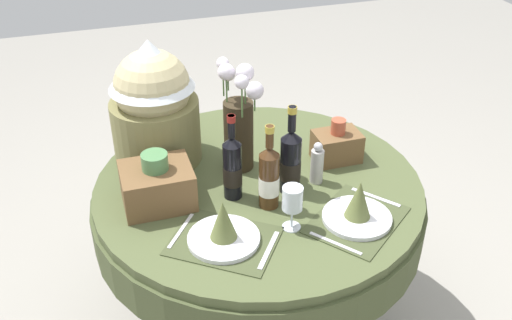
# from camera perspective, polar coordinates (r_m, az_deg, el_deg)

# --- Properties ---
(ground) EXTENTS (8.00, 8.00, 0.00)m
(ground) POSITION_cam_1_polar(r_m,az_deg,el_deg) (2.71, 0.20, -14.95)
(ground) COLOR #9E998E
(dining_table) EXTENTS (1.26, 1.26, 0.73)m
(dining_table) POSITION_cam_1_polar(r_m,az_deg,el_deg) (2.30, 0.23, -4.75)
(dining_table) COLOR #4C5633
(dining_table) RESTS_ON ground
(place_setting_left) EXTENTS (0.43, 0.41, 0.16)m
(place_setting_left) POSITION_cam_1_polar(r_m,az_deg,el_deg) (1.92, -3.18, -6.83)
(place_setting_left) COLOR #41492B
(place_setting_left) RESTS_ON dining_table
(place_setting_right) EXTENTS (0.43, 0.41, 0.16)m
(place_setting_right) POSITION_cam_1_polar(r_m,az_deg,el_deg) (2.04, 9.86, -4.76)
(place_setting_right) COLOR #41492B
(place_setting_right) RESTS_ON dining_table
(flower_vase) EXTENTS (0.14, 0.28, 0.44)m
(flower_vase) POSITION_cam_1_polar(r_m,az_deg,el_deg) (2.21, -1.71, 3.84)
(flower_vase) COLOR #332819
(flower_vase) RESTS_ON dining_table
(wine_bottle_left) EXTENTS (0.07, 0.07, 0.32)m
(wine_bottle_left) POSITION_cam_1_polar(r_m,az_deg,el_deg) (2.04, 1.28, -1.63)
(wine_bottle_left) COLOR #422814
(wine_bottle_left) RESTS_ON dining_table
(wine_bottle_centre) EXTENTS (0.08, 0.08, 0.35)m
(wine_bottle_centre) POSITION_cam_1_polar(r_m,az_deg,el_deg) (2.11, 3.38, -0.09)
(wine_bottle_centre) COLOR black
(wine_bottle_centre) RESTS_ON dining_table
(wine_bottle_right) EXTENTS (0.07, 0.07, 0.33)m
(wine_bottle_right) POSITION_cam_1_polar(r_m,az_deg,el_deg) (2.08, -2.31, -0.70)
(wine_bottle_right) COLOR black
(wine_bottle_right) RESTS_ON dining_table
(wine_glass_right) EXTENTS (0.07, 0.07, 0.16)m
(wine_glass_right) POSITION_cam_1_polar(r_m,az_deg,el_deg) (1.94, 3.56, -3.87)
(wine_glass_right) COLOR silver
(wine_glass_right) RESTS_ON dining_table
(pepper_mill) EXTENTS (0.05, 0.05, 0.17)m
(pepper_mill) POSITION_cam_1_polar(r_m,az_deg,el_deg) (2.20, 5.95, -0.41)
(pepper_mill) COLOR #B7B2AD
(pepper_mill) RESTS_ON dining_table
(gift_tub_back_left) EXTENTS (0.34, 0.34, 0.50)m
(gift_tub_back_left) POSITION_cam_1_polar(r_m,az_deg,el_deg) (2.27, -9.95, 5.87)
(gift_tub_back_left) COLOR olive
(gift_tub_back_left) RESTS_ON dining_table
(woven_basket_side_left) EXTENTS (0.25, 0.21, 0.20)m
(woven_basket_side_left) POSITION_cam_1_polar(r_m,az_deg,el_deg) (2.10, -9.58, -2.36)
(woven_basket_side_left) COLOR brown
(woven_basket_side_left) RESTS_ON dining_table
(woven_basket_side_right) EXTENTS (0.18, 0.13, 0.18)m
(woven_basket_side_right) POSITION_cam_1_polar(r_m,az_deg,el_deg) (2.35, 7.85, 1.45)
(woven_basket_side_right) COLOR brown
(woven_basket_side_right) RESTS_ON dining_table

